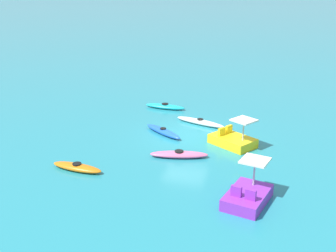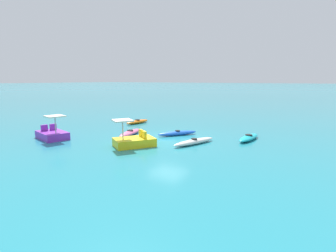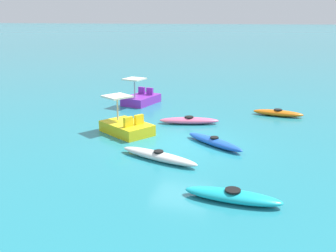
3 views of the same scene
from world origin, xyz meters
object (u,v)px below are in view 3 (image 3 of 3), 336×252
Objects in this scene: kayak_orange at (278,113)px; pedal_boat_yellow at (126,126)px; kayak_cyan at (233,196)px; kayak_pink at (189,120)px; kayak_white at (159,156)px; pedal_boat_purple at (141,98)px; kayak_blue at (214,142)px.

kayak_orange is 0.96× the size of pedal_boat_yellow.
kayak_pink is at bearing 20.84° from kayak_cyan.
pedal_boat_purple is (8.99, 3.82, 0.17)m from kayak_white.
kayak_cyan is at bearing 172.79° from kayak_orange.
kayak_blue is at bearing -38.23° from kayak_white.
pedal_boat_yellow reaches higher than kayak_pink.
kayak_orange is (10.69, -1.35, 0.00)m from kayak_cyan.
pedal_boat_purple reaches higher than kayak_white.
pedal_boat_yellow is 6.24m from pedal_boat_purple.
pedal_boat_purple reaches higher than kayak_orange.
pedal_boat_yellow is (2.90, 2.42, 0.17)m from kayak_white.
kayak_cyan is 13.46m from pedal_boat_purple.
kayak_cyan is 1.07× the size of kayak_orange.
kayak_orange is (2.81, -4.35, 0.00)m from kayak_pink.
kayak_pink is at bearing 122.86° from kayak_orange.
pedal_boat_purple is at bearing 30.61° from kayak_cyan.
kayak_white and kayak_orange have the same top height.
kayak_orange is 8.26m from pedal_boat_purple.
pedal_boat_purple reaches higher than kayak_cyan.
kayak_pink is 3.42m from pedal_boat_yellow.
pedal_boat_purple is at bearing 23.04° from kayak_white.
kayak_cyan is 7.74m from pedal_boat_yellow.
pedal_boat_yellow is (0.66, 4.18, 0.17)m from kayak_blue.
kayak_blue is at bearing -98.97° from pedal_boat_yellow.
kayak_orange is at bearing -96.23° from pedal_boat_purple.
kayak_orange is at bearing -24.10° from kayak_blue.
kayak_white is 1.21× the size of kayak_blue.
pedal_boat_purple reaches higher than kayak_blue.
kayak_pink and kayak_cyan have the same top height.
kayak_blue and kayak_orange have the same top height.
kayak_white is 2.86m from kayak_blue.
pedal_boat_yellow is 1.05× the size of pedal_boat_purple.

